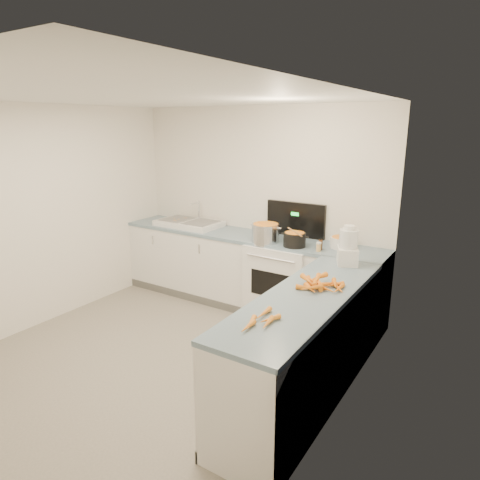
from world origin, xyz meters
The scene contains 19 objects.
floor centered at (0.00, 0.00, 0.00)m, with size 3.50×4.00×0.00m, color gray, non-canonical shape.
ceiling centered at (0.00, 0.00, 2.50)m, with size 3.50×4.00×0.00m, color white, non-canonical shape.
wall_back centered at (0.00, 2.00, 1.25)m, with size 3.50×2.50×0.00m, color white, non-canonical shape.
wall_left centered at (-1.75, 0.00, 1.25)m, with size 4.00×2.50×0.00m, color white, non-canonical shape.
wall_right centered at (1.75, 0.00, 1.25)m, with size 4.00×2.50×0.00m, color white, non-canonical shape.
counter_back centered at (0.00, 1.70, 0.47)m, with size 3.50×0.62×0.94m.
counter_right centered at (1.45, 0.30, 0.47)m, with size 0.62×2.20×0.94m.
stove centered at (0.55, 1.69, 0.47)m, with size 0.76×0.65×1.36m.
sink centered at (-0.90, 1.70, 0.98)m, with size 0.86×0.52×0.31m.
steel_pot centered at (0.38, 1.54, 1.04)m, with size 0.32×0.32×0.24m, color silver.
black_pot centered at (0.75, 1.54, 1.01)m, with size 0.25×0.25×0.18m, color black.
wooden_spoon centered at (0.75, 1.54, 1.11)m, with size 0.02×0.02×0.41m, color #AD7A47.
mixing_bowl centered at (1.22, 1.78, 1.00)m, with size 0.26×0.26×0.12m, color white.
extract_bottle centered at (1.04, 1.58, 1.00)m, with size 0.04×0.04×0.11m, color #593319.
spice_jar centered at (1.05, 1.50, 0.98)m, with size 0.05×0.05×0.09m, color #E5B266.
food_processor centered at (1.46, 1.24, 1.11)m, with size 0.27×0.29×0.39m.
carrot_pile centered at (1.47, 0.50, 0.98)m, with size 0.42×0.43×0.09m.
peeled_carrots centered at (1.39, -0.35, 0.96)m, with size 0.18×0.42×0.04m.
peelings centered at (-1.07, 1.67, 1.02)m, with size 0.15×0.26×0.01m.
Camera 1 is at (2.72, -2.70, 2.27)m, focal length 32.00 mm.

